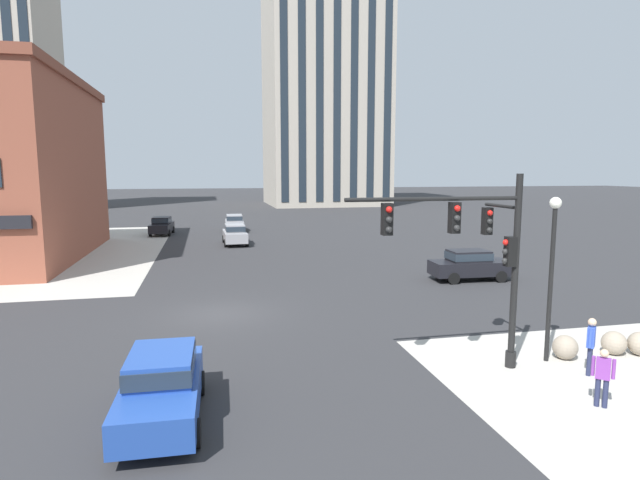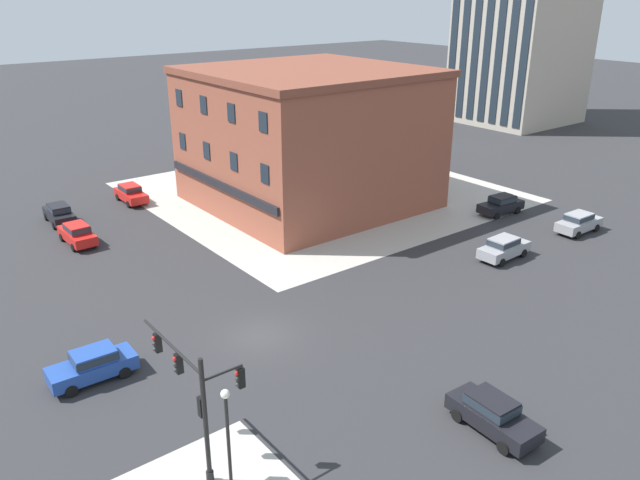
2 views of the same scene
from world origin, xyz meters
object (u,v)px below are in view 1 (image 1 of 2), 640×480
object	(u,v)px
street_lamp_corner_near	(552,259)
car_main_southbound_near	(162,384)
bollard_sphere_curb_b	(614,343)
bollard_sphere_curb_c	(640,344)
traffic_signal_main	(481,248)
bollard_sphere_curb_a	(565,347)
car_main_southbound_far	(470,264)
car_main_northbound_far	(162,225)
car_parked_curb	(235,233)
pedestrian_with_bag	(603,375)
pedestrian_at_curb	(591,342)
car_cross_westbound	(234,222)

from	to	relation	value
street_lamp_corner_near	car_main_southbound_near	distance (m)	11.94
bollard_sphere_curb_b	bollard_sphere_curb_c	xyz separation A→B (m)	(0.79, -0.25, 0.00)
traffic_signal_main	bollard_sphere_curb_a	distance (m)	4.58
car_main_southbound_far	car_main_southbound_near	bearing A→B (deg)	-139.38
bollard_sphere_curb_b	car_main_northbound_far	bearing A→B (deg)	115.24
street_lamp_corner_near	car_parked_curb	world-z (taller)	street_lamp_corner_near
bollard_sphere_curb_b	car_main_southbound_far	xyz separation A→B (m)	(1.12, 11.62, 0.53)
car_main_northbound_far	pedestrian_with_bag	bearing A→B (deg)	-70.59
pedestrian_at_curb	car_main_northbound_far	distance (m)	40.85
bollard_sphere_curb_c	car_cross_westbound	distance (m)	39.72
car_main_northbound_far	car_main_southbound_far	size ratio (longest dim) A/B	1.01
pedestrian_at_curb	pedestrian_with_bag	size ratio (longest dim) A/B	1.12
bollard_sphere_curb_c	car_main_southbound_near	size ratio (longest dim) A/B	0.18
pedestrian_with_bag	car_main_southbound_far	size ratio (longest dim) A/B	0.34
bollard_sphere_curb_a	bollard_sphere_curb_b	xyz separation A→B (m)	(1.85, 0.02, 0.00)
bollard_sphere_curb_b	car_main_southbound_far	world-z (taller)	car_main_southbound_far
bollard_sphere_curb_a	car_main_northbound_far	distance (m)	39.73
car_main_southbound_near	car_main_southbound_far	size ratio (longest dim) A/B	0.99
pedestrian_at_curb	car_parked_curb	bearing A→B (deg)	106.50
bollard_sphere_curb_b	car_main_southbound_near	size ratio (longest dim) A/B	0.18
car_main_southbound_far	car_parked_curb	distance (m)	20.60
car_cross_westbound	car_parked_curb	world-z (taller)	same
pedestrian_at_curb	car_main_southbound_far	size ratio (longest dim) A/B	0.39
bollard_sphere_curb_a	pedestrian_with_bag	distance (m)	3.48
traffic_signal_main	car_main_southbound_far	xyz separation A→B (m)	(6.12, 11.65, -2.80)
bollard_sphere_curb_b	traffic_signal_main	bearing A→B (deg)	-179.63
bollard_sphere_curb_a	bollard_sphere_curb_c	distance (m)	2.65
bollard_sphere_curb_c	car_main_southbound_far	size ratio (longest dim) A/B	0.17
pedestrian_with_bag	street_lamp_corner_near	distance (m)	4.03
street_lamp_corner_near	car_cross_westbound	distance (m)	38.77
bollard_sphere_curb_c	pedestrian_with_bag	bearing A→B (deg)	-144.05
street_lamp_corner_near	bollard_sphere_curb_c	bearing A→B (deg)	-3.74
car_main_southbound_near	bollard_sphere_curb_c	bearing A→B (deg)	4.71
traffic_signal_main	car_main_southbound_near	bearing A→B (deg)	-171.01
car_parked_curb	car_main_northbound_far	bearing A→B (deg)	128.07
bollard_sphere_curb_b	car_main_southbound_near	distance (m)	14.24
traffic_signal_main	bollard_sphere_curb_b	bearing A→B (deg)	0.37
street_lamp_corner_near	car_main_southbound_near	world-z (taller)	street_lamp_corner_near
car_parked_curb	car_main_southbound_far	bearing A→B (deg)	-54.53
pedestrian_at_curb	car_main_northbound_far	bearing A→B (deg)	111.89
pedestrian_at_curb	pedestrian_with_bag	distance (m)	2.23
pedestrian_at_curb	car_cross_westbound	xyz separation A→B (m)	(-8.35, 39.16, -0.08)
street_lamp_corner_near	car_parked_curb	size ratio (longest dim) A/B	1.18
car_main_northbound_far	bollard_sphere_curb_c	bearing A→B (deg)	-63.91
street_lamp_corner_near	car_main_northbound_far	distance (m)	39.55
car_main_northbound_far	car_parked_curb	bearing A→B (deg)	-51.93
bollard_sphere_curb_b	car_cross_westbound	world-z (taller)	car_cross_westbound
car_main_northbound_far	car_parked_curb	xyz separation A→B (m)	(6.43, -8.21, 0.00)
car_main_southbound_far	pedestrian_with_bag	bearing A→B (deg)	-106.45
car_cross_westbound	bollard_sphere_curb_a	bearing A→B (deg)	-77.31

